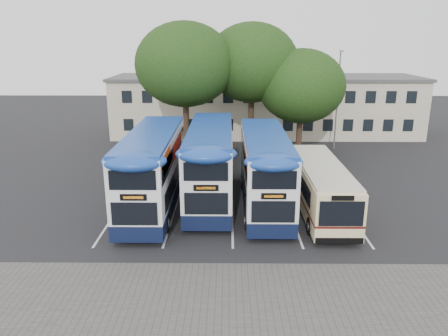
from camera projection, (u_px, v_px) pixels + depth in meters
name	position (u px, v px, depth m)	size (l,w,h in m)	color
ground	(307.00, 245.00, 22.12)	(120.00, 120.00, 0.00)	black
paving_strip	(278.00, 301.00, 17.35)	(40.00, 6.00, 0.01)	#595654
bay_lines	(232.00, 208.00, 26.95)	(14.12, 11.00, 0.01)	silver
depot_building	(265.00, 105.00, 47.09)	(32.40, 8.40, 6.20)	beige
lamp_post	(338.00, 95.00, 39.75)	(0.25, 1.05, 9.06)	gray
tree_left	(185.00, 65.00, 35.52)	(8.10, 8.10, 11.43)	black
tree_mid	(252.00, 63.00, 37.37)	(7.98, 7.98, 11.43)	black
tree_right	(301.00, 86.00, 36.67)	(7.32, 7.32, 9.29)	black
bus_dd_left	(153.00, 166.00, 26.37)	(2.75, 11.32, 4.72)	#0D1533
bus_dd_mid	(210.00, 160.00, 27.68)	(2.75, 11.34, 4.73)	#0D1533
bus_dd_right	(265.00, 167.00, 26.62)	(2.64, 10.90, 4.54)	#0D1533
bus_single	(320.00, 184.00, 26.03)	(2.53, 9.96, 2.97)	beige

